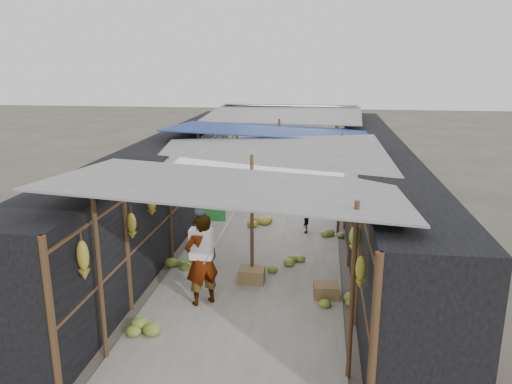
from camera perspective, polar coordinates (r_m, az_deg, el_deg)
The scene contains 14 objects.
ground at distance 7.76m, azimuth -3.75°, elevation -19.30°, with size 80.00×80.00×0.00m, color #6B6356.
aisle_slab at distance 13.57m, azimuth 1.62°, elevation -3.80°, with size 3.60×16.00×0.02m, color #9E998E.
stall_left at distance 13.78m, azimuth -9.58°, elevation 1.23°, with size 1.40×15.00×2.30m, color black.
stall_right at distance 13.25m, azimuth 13.35°, elevation 0.48°, with size 1.40×15.00×2.30m, color black.
crate_near at distance 10.17m, azimuth -0.47°, elevation -9.52°, with size 0.51×0.41×0.31m, color #96774C.
crate_mid at distance 9.65m, azimuth 8.02°, elevation -11.17°, with size 0.47×0.38×0.28m, color #96774C.
crate_back at distance 16.95m, azimuth -1.14°, elevation 0.54°, with size 0.48×0.40×0.31m, color #96774C.
black_basin at distance 14.83m, azimuth 8.73°, elevation -1.98°, with size 0.65×0.65×0.20m, color black.
vendor_elderly at distance 9.11m, azimuth -6.24°, elevation -7.74°, with size 0.63×0.42×1.74m, color silver.
shopper_blue at distance 15.02m, azimuth -0.00°, elevation 1.18°, with size 0.77×0.60×1.59m, color #2133A9.
vendor_seated at distance 12.91m, azimuth 5.66°, elevation -3.09°, with size 0.50×0.29×0.77m, color #524A47.
market_canopy at distance 13.33m, azimuth 1.96°, elevation 6.48°, with size 5.62×15.20×2.77m.
hanging_bananas at distance 13.02m, azimuth 1.41°, elevation 3.02°, with size 3.96×13.66×0.81m.
floor_bananas at distance 13.43m, azimuth 1.35°, elevation -3.39°, with size 3.86×11.27×0.34m.
Camera 1 is at (1.32, -6.29, 4.36)m, focal length 35.00 mm.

